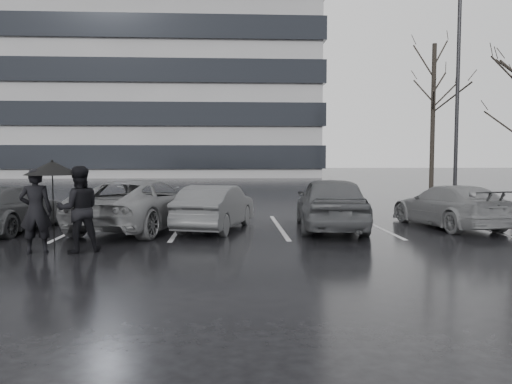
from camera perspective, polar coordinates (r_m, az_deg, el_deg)
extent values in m
plane|color=black|center=(11.76, 0.91, -5.69)|extent=(160.00, 160.00, 0.00)
cube|color=gray|center=(64.36, -22.97, 14.45)|extent=(60.00, 25.00, 28.00)
cube|color=black|center=(63.22, -22.67, 3.71)|extent=(60.60, 25.60, 2.20)
cube|color=black|center=(63.35, -22.77, 7.33)|extent=(60.60, 25.60, 2.20)
cube|color=black|center=(63.73, -22.87, 10.92)|extent=(60.60, 25.60, 2.20)
cube|color=black|center=(64.36, -22.97, 14.45)|extent=(60.60, 25.60, 2.20)
cube|color=black|center=(65.22, -23.07, 17.91)|extent=(60.60, 25.60, 2.20)
imported|color=black|center=(13.80, 8.54, -1.21)|extent=(2.13, 4.47, 1.47)
imported|color=#28292B|center=(13.69, -4.64, -1.76)|extent=(2.24, 3.91, 1.22)
imported|color=#4A4A4D|center=(14.12, -12.89, -1.36)|extent=(3.58, 5.37, 1.37)
imported|color=black|center=(14.90, -26.48, -1.70)|extent=(2.23, 4.38, 1.22)
imported|color=#4A4A4D|center=(15.13, 21.23, -1.50)|extent=(2.40, 4.37, 1.20)
imported|color=black|center=(11.22, -23.87, -1.99)|extent=(0.70, 0.52, 1.75)
imported|color=black|center=(11.02, -19.61, -1.85)|extent=(1.06, 0.96, 1.80)
cylinder|color=black|center=(11.26, -22.14, -2.17)|extent=(0.02, 0.02, 1.65)
cone|color=black|center=(11.21, -22.27, 2.57)|extent=(1.14, 1.14, 0.29)
sphere|color=black|center=(11.21, -22.28, 3.31)|extent=(0.05, 0.05, 0.05)
cylinder|color=gray|center=(21.70, 21.72, -1.27)|extent=(0.47, 0.47, 0.19)
cylinder|color=black|center=(21.73, 22.01, 9.61)|extent=(0.15, 0.15, 8.42)
cube|color=#B4B3B6|center=(14.81, -19.53, -3.91)|extent=(0.12, 5.00, 0.00)
cube|color=#B4B3B6|center=(14.27, -8.66, -4.01)|extent=(0.12, 5.00, 0.00)
cube|color=#B4B3B6|center=(14.27, 2.63, -3.97)|extent=(0.12, 5.00, 0.00)
cube|color=#B4B3B6|center=(14.81, 13.50, -3.79)|extent=(0.12, 5.00, 0.00)
cube|color=#B4B3B6|center=(15.83, 23.28, -3.50)|extent=(0.12, 5.00, 0.00)
cylinder|color=black|center=(30.99, 19.56, 7.97)|extent=(0.26, 0.26, 8.50)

